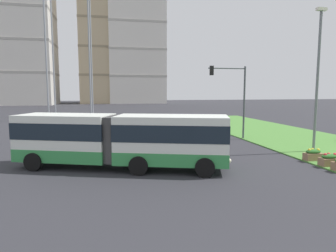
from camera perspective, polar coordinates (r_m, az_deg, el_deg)
The scene contains 10 objects.
articulated_bus at distance 17.04m, azimuth -8.84°, elevation -2.47°, with size 11.93×6.24×3.00m.
car_navy_sedan at distance 27.89m, azimuth -16.08°, elevation -0.94°, with size 4.42×2.07×1.58m.
flower_planter_4 at distance 19.63m, azimuth 28.18°, elevation -5.62°, with size 1.10×0.56×0.74m.
flower_planter_5 at distance 20.69m, azimuth 25.73°, elevation -4.89°, with size 1.10×0.56×0.74m.
traffic_light_far_right at distance 27.27m, azimuth 12.24°, elevation 6.63°, with size 3.47×0.28×6.45m.
streetlight_median at distance 23.45m, azimuth 26.42°, elevation 8.57°, with size 0.70×0.28×9.88m.
apartment_tower_west at distance 106.78m, azimuth -26.95°, elevation 18.49°, with size 21.56×17.57×54.74m.
apartment_tower_westcentre at distance 109.00m, azimuth -12.09°, elevation 16.10°, with size 15.73×16.65×44.64m.
apartment_tower_centre at distance 110.53m, azimuth -6.20°, elevation 18.03°, with size 18.78×18.61×52.07m.
transmission_pylon at distance 51.34m, azimuth -18.29°, elevation 21.01°, with size 9.00×6.24×31.73m.
Camera 1 is at (-3.79, -2.97, 4.36)m, focal length 32.27 mm.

